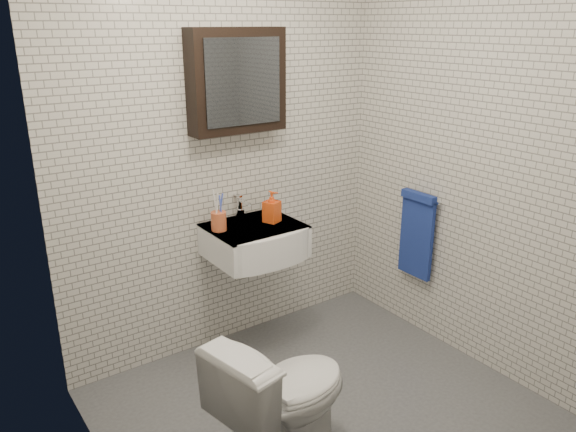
% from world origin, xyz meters
% --- Properties ---
extents(ground, '(2.20, 2.00, 0.01)m').
position_xyz_m(ground, '(0.00, 0.00, 0.01)').
color(ground, '#4C4E54').
rests_on(ground, ground).
extents(room_shell, '(2.22, 2.02, 2.51)m').
position_xyz_m(room_shell, '(0.00, 0.00, 1.47)').
color(room_shell, silver).
rests_on(room_shell, ground).
extents(washbasin, '(0.55, 0.50, 0.20)m').
position_xyz_m(washbasin, '(0.05, 0.73, 0.76)').
color(washbasin, white).
rests_on(washbasin, room_shell).
extents(faucet, '(0.06, 0.20, 0.15)m').
position_xyz_m(faucet, '(0.05, 0.93, 0.92)').
color(faucet, silver).
rests_on(faucet, washbasin).
extents(mirror_cabinet, '(0.60, 0.15, 0.60)m').
position_xyz_m(mirror_cabinet, '(0.05, 0.93, 1.70)').
color(mirror_cabinet, black).
rests_on(mirror_cabinet, room_shell).
extents(towel_rail, '(0.09, 0.30, 0.58)m').
position_xyz_m(towel_rail, '(1.04, 0.35, 0.72)').
color(towel_rail, silver).
rests_on(towel_rail, room_shell).
extents(toothbrush_cup, '(0.11, 0.11, 0.25)m').
position_xyz_m(toothbrush_cup, '(-0.16, 0.82, 0.91)').
color(toothbrush_cup, '#CC5B33').
rests_on(toothbrush_cup, washbasin).
extents(soap_bottle, '(0.12, 0.12, 0.20)m').
position_xyz_m(soap_bottle, '(0.18, 0.77, 0.95)').
color(soap_bottle, orange).
rests_on(soap_bottle, washbasin).
extents(toilet, '(0.77, 0.53, 0.72)m').
position_xyz_m(toilet, '(-0.38, -0.16, 0.36)').
color(toilet, white).
rests_on(toilet, ground).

